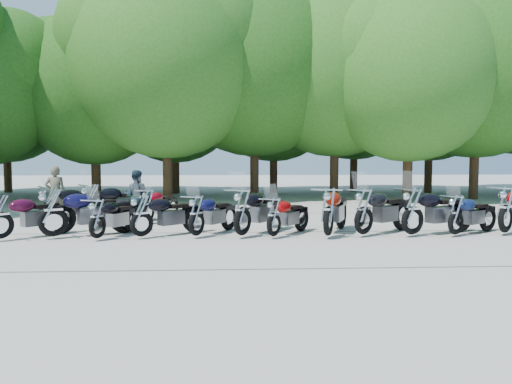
{
  "coord_description": "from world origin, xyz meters",
  "views": [
    {
      "loc": [
        -0.71,
        -11.94,
        2.04
      ],
      "look_at": [
        0.0,
        1.5,
        1.1
      ],
      "focal_mm": 35.0,
      "sensor_mm": 36.0,
      "label": 1
    }
  ],
  "objects_px": {
    "motorcycle_10": "(456,213)",
    "rider_1": "(136,196)",
    "motorcycle_0": "(0,215)",
    "motorcycle_14": "(148,204)",
    "rider_0": "(55,194)",
    "motorcycle_9": "(413,209)",
    "motorcycle_6": "(274,215)",
    "motorcycle_2": "(97,217)",
    "motorcycle_4": "(197,214)",
    "motorcycle_13": "(92,202)",
    "motorcycle_11": "(506,208)",
    "motorcycle_12": "(51,203)",
    "motorcycle_1": "(53,211)",
    "motorcycle_5": "(242,210)",
    "motorcycle_7": "(329,210)",
    "motorcycle_3": "(142,214)",
    "motorcycle_8": "(364,210)"
  },
  "relations": [
    {
      "from": "motorcycle_10",
      "to": "rider_1",
      "type": "xyz_separation_m",
      "value": [
        -8.76,
        3.55,
        0.21
      ]
    },
    {
      "from": "motorcycle_0",
      "to": "motorcycle_14",
      "type": "xyz_separation_m",
      "value": [
        3.07,
        2.99,
        -0.04
      ]
    },
    {
      "from": "motorcycle_14",
      "to": "rider_0",
      "type": "distance_m",
      "value": 3.16
    },
    {
      "from": "motorcycle_9",
      "to": "motorcycle_10",
      "type": "relative_size",
      "value": 1.17
    },
    {
      "from": "motorcycle_6",
      "to": "rider_1",
      "type": "xyz_separation_m",
      "value": [
        -4.08,
        3.56,
        0.23
      ]
    },
    {
      "from": "motorcycle_2",
      "to": "motorcycle_6",
      "type": "height_order",
      "value": "motorcycle_6"
    },
    {
      "from": "motorcycle_9",
      "to": "rider_0",
      "type": "xyz_separation_m",
      "value": [
        -10.19,
        3.7,
        0.18
      ]
    },
    {
      "from": "motorcycle_4",
      "to": "motorcycle_13",
      "type": "xyz_separation_m",
      "value": [
        -3.32,
        2.68,
        0.08
      ]
    },
    {
      "from": "motorcycle_0",
      "to": "motorcycle_13",
      "type": "distance_m",
      "value": 3.23
    },
    {
      "from": "motorcycle_4",
      "to": "motorcycle_6",
      "type": "bearing_deg",
      "value": -153.93
    },
    {
      "from": "motorcycle_0",
      "to": "motorcycle_11",
      "type": "bearing_deg",
      "value": -136.78
    },
    {
      "from": "motorcycle_14",
      "to": "motorcycle_12",
      "type": "bearing_deg",
      "value": 27.77
    },
    {
      "from": "motorcycle_2",
      "to": "motorcycle_12",
      "type": "distance_m",
      "value": 3.42
    },
    {
      "from": "motorcycle_9",
      "to": "motorcycle_4",
      "type": "bearing_deg",
      "value": 63.0
    },
    {
      "from": "motorcycle_9",
      "to": "motorcycle_11",
      "type": "bearing_deg",
      "value": -111.64
    },
    {
      "from": "motorcycle_11",
      "to": "rider_0",
      "type": "distance_m",
      "value": 13.21
    },
    {
      "from": "motorcycle_1",
      "to": "motorcycle_5",
      "type": "xyz_separation_m",
      "value": [
        4.71,
        -0.08,
        -0.01
      ]
    },
    {
      "from": "motorcycle_11",
      "to": "motorcycle_13",
      "type": "relative_size",
      "value": 1.04
    },
    {
      "from": "motorcycle_9",
      "to": "motorcycle_13",
      "type": "bearing_deg",
      "value": 46.76
    },
    {
      "from": "motorcycle_1",
      "to": "motorcycle_5",
      "type": "distance_m",
      "value": 4.71
    },
    {
      "from": "motorcycle_7",
      "to": "motorcycle_13",
      "type": "distance_m",
      "value": 7.24
    },
    {
      "from": "motorcycle_1",
      "to": "rider_0",
      "type": "height_order",
      "value": "rider_0"
    },
    {
      "from": "motorcycle_4",
      "to": "motorcycle_7",
      "type": "relative_size",
      "value": 0.85
    },
    {
      "from": "motorcycle_2",
      "to": "motorcycle_12",
      "type": "relative_size",
      "value": 0.86
    },
    {
      "from": "motorcycle_1",
      "to": "motorcycle_7",
      "type": "bearing_deg",
      "value": -123.23
    },
    {
      "from": "motorcycle_3",
      "to": "motorcycle_4",
      "type": "height_order",
      "value": "motorcycle_3"
    },
    {
      "from": "motorcycle_1",
      "to": "rider_1",
      "type": "distance_m",
      "value": 3.66
    },
    {
      "from": "rider_1",
      "to": "motorcycle_3",
      "type": "bearing_deg",
      "value": 99.98
    },
    {
      "from": "motorcycle_13",
      "to": "motorcycle_11",
      "type": "bearing_deg",
      "value": -141.53
    },
    {
      "from": "motorcycle_4",
      "to": "motorcycle_11",
      "type": "xyz_separation_m",
      "value": [
        8.03,
        0.02,
        0.11
      ]
    },
    {
      "from": "motorcycle_10",
      "to": "motorcycle_12",
      "type": "distance_m",
      "value": 11.4
    },
    {
      "from": "motorcycle_8",
      "to": "motorcycle_12",
      "type": "height_order",
      "value": "motorcycle_8"
    },
    {
      "from": "motorcycle_8",
      "to": "motorcycle_3",
      "type": "bearing_deg",
      "value": 50.94
    },
    {
      "from": "motorcycle_1",
      "to": "motorcycle_11",
      "type": "xyz_separation_m",
      "value": [
        11.58,
        0.01,
        0.01
      ]
    },
    {
      "from": "motorcycle_1",
      "to": "motorcycle_9",
      "type": "relative_size",
      "value": 1.0
    },
    {
      "from": "motorcycle_11",
      "to": "motorcycle_14",
      "type": "distance_m",
      "value": 10.07
    },
    {
      "from": "motorcycle_14",
      "to": "rider_0",
      "type": "xyz_separation_m",
      "value": [
        -3.04,
        0.8,
        0.29
      ]
    },
    {
      "from": "motorcycle_10",
      "to": "motorcycle_14",
      "type": "bearing_deg",
      "value": 37.12
    },
    {
      "from": "motorcycle_4",
      "to": "motorcycle_11",
      "type": "bearing_deg",
      "value": -148.78
    },
    {
      "from": "motorcycle_10",
      "to": "motorcycle_2",
      "type": "bearing_deg",
      "value": 57.13
    },
    {
      "from": "motorcycle_0",
      "to": "motorcycle_8",
      "type": "height_order",
      "value": "motorcycle_8"
    },
    {
      "from": "motorcycle_8",
      "to": "motorcycle_11",
      "type": "height_order",
      "value": "motorcycle_11"
    },
    {
      "from": "motorcycle_13",
      "to": "rider_0",
      "type": "relative_size",
      "value": 1.39
    },
    {
      "from": "rider_0",
      "to": "rider_1",
      "type": "xyz_separation_m",
      "value": [
        2.56,
        -0.16,
        -0.07
      ]
    },
    {
      "from": "motorcycle_3",
      "to": "motorcycle_0",
      "type": "bearing_deg",
      "value": 53.86
    },
    {
      "from": "motorcycle_0",
      "to": "motorcycle_9",
      "type": "distance_m",
      "value": 10.22
    },
    {
      "from": "motorcycle_2",
      "to": "motorcycle_11",
      "type": "height_order",
      "value": "motorcycle_11"
    },
    {
      "from": "motorcycle_3",
      "to": "rider_0",
      "type": "height_order",
      "value": "rider_0"
    },
    {
      "from": "motorcycle_1",
      "to": "motorcycle_11",
      "type": "bearing_deg",
      "value": -121.14
    },
    {
      "from": "motorcycle_5",
      "to": "rider_0",
      "type": "xyz_separation_m",
      "value": [
        -5.85,
        3.61,
        0.18
      ]
    }
  ]
}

